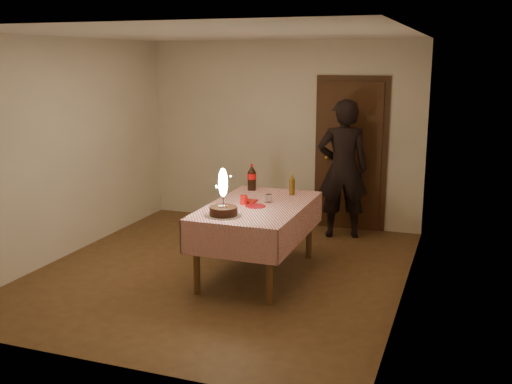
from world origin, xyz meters
TOP-DOWN VIEW (x-y plane):
  - ground at (0.00, 0.00)m, footprint 4.00×4.50m
  - room_shell at (0.03, 0.08)m, footprint 4.04×4.54m
  - dining_table at (0.41, 0.04)m, footprint 1.02×1.72m
  - birthday_cake at (0.25, -0.51)m, footprint 0.36×0.36m
  - red_plate at (0.42, -0.04)m, footprint 0.22×0.22m
  - red_cup at (0.27, -0.00)m, footprint 0.08×0.08m
  - clear_cup at (0.49, 0.18)m, footprint 0.07×0.07m
  - napkin_stack at (0.29, 0.12)m, footprint 0.15×0.15m
  - cola_bottle at (0.10, 0.71)m, footprint 0.10×0.10m
  - amber_bottle_right at (0.63, 0.62)m, footprint 0.06×0.06m
  - photographer at (0.98, 1.80)m, footprint 0.78×0.63m

SIDE VIEW (x-z plane):
  - ground at x=0.00m, z-range -0.01..0.01m
  - dining_table at x=0.41m, z-range 0.29..1.09m
  - red_plate at x=0.42m, z-range 0.80..0.81m
  - napkin_stack at x=0.29m, z-range 0.80..0.82m
  - clear_cup at x=0.49m, z-range 0.80..0.89m
  - red_cup at x=0.27m, z-range 0.80..0.90m
  - birthday_cake at x=0.25m, z-range 0.67..1.16m
  - amber_bottle_right at x=0.63m, z-range 0.79..1.05m
  - photographer at x=0.98m, z-range 0.00..1.85m
  - cola_bottle at x=0.10m, z-range 0.79..1.11m
  - room_shell at x=0.03m, z-range 0.34..2.96m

